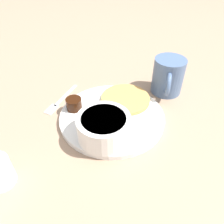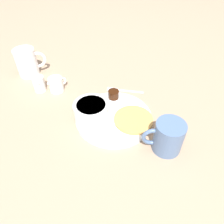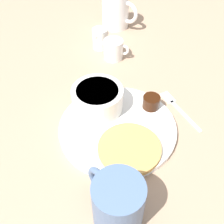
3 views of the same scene
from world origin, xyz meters
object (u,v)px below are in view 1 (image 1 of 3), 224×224
coffee_mug (168,76)px  fork (59,102)px  bowl (104,126)px  plate (112,116)px

coffee_mug → fork: 0.28m
fork → bowl: bearing=112.9°
plate → bowl: bearing=56.3°
plate → fork: size_ratio=2.26×
plate → bowl: bowl is taller
bowl → fork: bearing=-67.1°
bowl → fork: bowl is taller
plate → coffee_mug: 0.18m
plate → bowl: 0.08m
coffee_mug → bowl: bearing=27.8°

